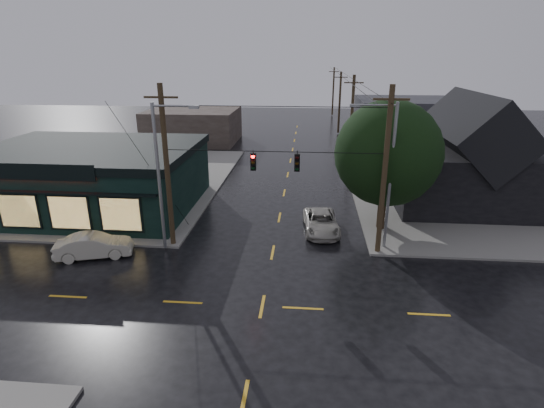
# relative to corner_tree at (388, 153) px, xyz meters

# --- Properties ---
(ground_plane) EXTENTS (160.00, 160.00, 0.00)m
(ground_plane) POSITION_rel_corner_tree_xyz_m (-7.32, -10.42, -5.44)
(ground_plane) COLOR black
(sidewalk_nw) EXTENTS (28.00, 28.00, 0.15)m
(sidewalk_nw) POSITION_rel_corner_tree_xyz_m (-27.32, 9.58, -5.37)
(sidewalk_nw) COLOR gray
(sidewalk_nw) RESTS_ON ground
(sidewalk_ne) EXTENTS (28.00, 28.00, 0.15)m
(sidewalk_ne) POSITION_rel_corner_tree_xyz_m (12.68, 9.58, -5.37)
(sidewalk_ne) COLOR gray
(sidewalk_ne) RESTS_ON ground
(pizza_shop) EXTENTS (16.30, 12.34, 4.90)m
(pizza_shop) POSITION_rel_corner_tree_xyz_m (-22.32, 2.53, -2.88)
(pizza_shop) COLOR black
(pizza_shop) RESTS_ON ground
(ne_building) EXTENTS (12.60, 11.60, 8.75)m
(ne_building) POSITION_rel_corner_tree_xyz_m (7.68, 6.58, -0.97)
(ne_building) COLOR black
(ne_building) RESTS_ON ground
(corner_tree) EXTENTS (7.10, 7.10, 8.86)m
(corner_tree) POSITION_rel_corner_tree_xyz_m (0.00, 0.00, 0.00)
(corner_tree) COLOR black
(corner_tree) RESTS_ON ground
(utility_pole_nw) EXTENTS (2.00, 0.32, 10.15)m
(utility_pole_nw) POSITION_rel_corner_tree_xyz_m (-13.82, -3.92, -5.44)
(utility_pole_nw) COLOR #312416
(utility_pole_nw) RESTS_ON ground
(utility_pole_ne) EXTENTS (2.00, 0.32, 10.15)m
(utility_pole_ne) POSITION_rel_corner_tree_xyz_m (-0.82, -3.92, -5.44)
(utility_pole_ne) COLOR #312416
(utility_pole_ne) RESTS_ON ground
(utility_pole_far_a) EXTENTS (2.00, 0.32, 9.65)m
(utility_pole_far_a) POSITION_rel_corner_tree_xyz_m (-0.82, 17.58, -5.44)
(utility_pole_far_a) COLOR #312416
(utility_pole_far_a) RESTS_ON ground
(utility_pole_far_b) EXTENTS (2.00, 0.32, 9.15)m
(utility_pole_far_b) POSITION_rel_corner_tree_xyz_m (-0.82, 37.58, -5.44)
(utility_pole_far_b) COLOR #312416
(utility_pole_far_b) RESTS_ON ground
(utility_pole_far_c) EXTENTS (2.00, 0.32, 9.15)m
(utility_pole_far_c) POSITION_rel_corner_tree_xyz_m (-0.82, 57.58, -5.44)
(utility_pole_far_c) COLOR #312416
(utility_pole_far_c) RESTS_ON ground
(span_signal_assembly) EXTENTS (13.00, 0.48, 1.23)m
(span_signal_assembly) POSITION_rel_corner_tree_xyz_m (-7.22, -3.92, 0.26)
(span_signal_assembly) COLOR black
(span_signal_assembly) RESTS_ON ground
(streetlight_nw) EXTENTS (5.40, 0.30, 9.15)m
(streetlight_nw) POSITION_rel_corner_tree_xyz_m (-14.12, -4.62, -5.44)
(streetlight_nw) COLOR gray
(streetlight_nw) RESTS_ON ground
(streetlight_ne) EXTENTS (5.40, 0.30, 9.15)m
(streetlight_ne) POSITION_rel_corner_tree_xyz_m (-0.32, -3.22, -5.44)
(streetlight_ne) COLOR gray
(streetlight_ne) RESTS_ON ground
(bg_building_west) EXTENTS (12.00, 10.00, 4.40)m
(bg_building_west) POSITION_rel_corner_tree_xyz_m (-21.32, 29.58, -3.24)
(bg_building_west) COLOR #342A26
(bg_building_west) RESTS_ON ground
(bg_building_east) EXTENTS (14.00, 12.00, 5.60)m
(bg_building_east) POSITION_rel_corner_tree_xyz_m (8.68, 34.58, -2.64)
(bg_building_east) COLOR #25262A
(bg_building_east) RESTS_ON ground
(sedan_cream) EXTENTS (4.71, 2.82, 1.47)m
(sedan_cream) POSITION_rel_corner_tree_xyz_m (-18.07, -5.96, -4.71)
(sedan_cream) COLOR #B3B09D
(sedan_cream) RESTS_ON ground
(suv_silver) EXTENTS (2.66, 5.08, 1.36)m
(suv_silver) POSITION_rel_corner_tree_xyz_m (-4.25, -0.82, -4.76)
(suv_silver) COLOR #A4A198
(suv_silver) RESTS_ON ground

